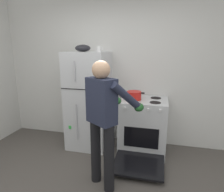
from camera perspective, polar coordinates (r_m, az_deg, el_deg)
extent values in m
cube|color=silver|center=(3.63, 1.50, 7.76)|extent=(6.00, 0.10, 2.70)
cube|color=silver|center=(3.49, -6.68, -1.24)|extent=(0.68, 0.68, 1.67)
cube|color=black|center=(3.12, -9.02, 1.89)|extent=(0.67, 0.01, 0.01)
cylinder|color=#B7B7BC|center=(3.29, -10.17, -7.53)|extent=(0.02, 0.02, 0.60)
cylinder|color=#B7B7BC|center=(3.08, -10.84, 7.03)|extent=(0.02, 0.02, 0.31)
cube|color=green|center=(3.40, -12.05, -8.82)|extent=(0.04, 0.01, 0.06)
cube|color=red|center=(3.20, -5.51, -7.44)|extent=(0.04, 0.01, 0.06)
cube|color=orange|center=(3.24, -4.95, -9.83)|extent=(0.04, 0.01, 0.06)
cube|color=silver|center=(3.41, 8.96, -8.41)|extent=(0.76, 0.64, 0.91)
cube|color=black|center=(3.14, 8.37, -11.85)|extent=(0.53, 0.01, 0.33)
cylinder|color=black|center=(3.15, 5.73, -1.44)|extent=(0.17, 0.17, 0.01)
cylinder|color=black|center=(3.12, 12.38, -1.84)|extent=(0.17, 0.17, 0.01)
cylinder|color=black|center=(3.42, 6.42, -0.19)|extent=(0.17, 0.17, 0.01)
cylinder|color=black|center=(3.40, 12.53, -0.55)|extent=(0.17, 0.17, 0.01)
cylinder|color=silver|center=(2.99, 3.70, -3.45)|extent=(0.04, 0.03, 0.04)
cylinder|color=silver|center=(2.97, 6.93, -3.67)|extent=(0.04, 0.03, 0.04)
cylinder|color=silver|center=(2.96, 10.40, -3.89)|extent=(0.04, 0.03, 0.04)
cylinder|color=silver|center=(2.95, 13.70, -4.09)|extent=(0.04, 0.03, 0.04)
cube|color=black|center=(3.03, 7.60, -18.98)|extent=(0.72, 0.58, 0.07)
cylinder|color=black|center=(2.67, -4.69, -15.50)|extent=(0.13, 0.13, 0.86)
cylinder|color=black|center=(2.50, -0.86, -17.73)|extent=(0.13, 0.13, 0.86)
cube|color=#23283D|center=(2.31, -3.06, -1.45)|extent=(0.41, 0.37, 0.54)
sphere|color=tan|center=(2.24, -3.18, 7.58)|extent=(0.21, 0.21, 0.21)
sphere|color=#272727|center=(2.24, -3.17, 6.65)|extent=(0.15, 0.15, 0.15)
cylinder|color=#23283D|center=(2.58, -2.09, 1.34)|extent=(0.35, 0.46, 0.41)
cylinder|color=#23283D|center=(2.30, 4.37, -0.27)|extent=(0.35, 0.46, 0.41)
ellipsoid|color=#1E5123|center=(2.77, 1.44, -1.45)|extent=(0.12, 0.18, 0.10)
ellipsoid|color=#1E5123|center=(2.51, 7.78, -3.24)|extent=(0.12, 0.18, 0.10)
cylinder|color=red|center=(3.22, 6.39, 0.17)|extent=(0.23, 0.23, 0.13)
cube|color=black|center=(3.22, 3.94, 1.11)|extent=(0.05, 0.03, 0.02)
cube|color=black|center=(3.19, 8.92, 0.83)|extent=(0.05, 0.03, 0.02)
cylinder|color=silver|center=(3.36, -3.84, 13.45)|extent=(0.08, 0.08, 0.10)
torus|color=silver|center=(3.34, -3.11, 13.54)|extent=(0.06, 0.01, 0.06)
ellipsoid|color=black|center=(3.40, -8.41, 13.51)|extent=(0.26, 0.26, 0.12)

